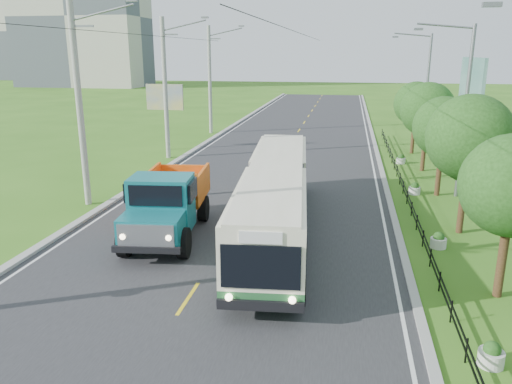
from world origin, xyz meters
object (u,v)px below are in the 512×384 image
(tree_fifth, at_px, (428,112))
(billboard_left, at_px, (165,101))
(tree_second, at_px, (512,190))
(planter_front, at_px, (491,355))
(pole_mid, at_px, (166,88))
(streetlight_mid, at_px, (463,106))
(planter_far, at_px, (401,160))
(pole_near, at_px, (80,105))
(billboard_right, at_px, (471,90))
(tree_fourth, at_px, (444,130))
(bus, at_px, (276,194))
(planter_near, at_px, (438,241))
(planter_mid, at_px, (414,189))
(streetlight_far, at_px, (425,88))
(dump_truck, at_px, (168,200))
(pole_far, at_px, (210,80))
(tree_third, at_px, (470,142))
(tree_back, at_px, (416,106))

(tree_fifth, relative_size, billboard_left, 1.12)
(tree_second, xyz_separation_m, planter_front, (-1.26, -4.14, -3.23))
(pole_mid, distance_m, streetlight_mid, 20.16)
(planter_far, bearing_deg, billboard_left, 173.69)
(tree_fifth, bearing_deg, billboard_left, 168.72)
(pole_near, xyz_separation_m, planter_front, (16.86, -11.00, -4.81))
(streetlight_mid, xyz_separation_m, planter_far, (-2.04, 8.00, -4.62))
(billboard_left, bearing_deg, streetlight_mid, -26.40)
(billboard_right, bearing_deg, tree_fourth, -112.64)
(tree_fifth, height_order, billboard_left, tree_fifth)
(tree_second, bearing_deg, billboard_right, 82.21)
(planter_front, relative_size, billboard_right, 0.09)
(tree_fifth, distance_m, bus, 15.97)
(pole_mid, height_order, planter_front, pole_mid)
(planter_front, distance_m, planter_near, 8.00)
(tree_second, xyz_separation_m, bus, (-7.96, 4.31, -1.72))
(planter_mid, xyz_separation_m, planter_far, (0.00, 8.00, 0.00))
(pole_near, bearing_deg, tree_second, -20.74)
(streetlight_far, distance_m, bus, 23.46)
(planter_near, bearing_deg, tree_fourth, 81.23)
(billboard_right, xyz_separation_m, dump_truck, (-14.87, -14.64, -3.73))
(tree_fifth, distance_m, streetlight_far, 7.97)
(tree_fifth, relative_size, planter_front, 8.66)
(billboard_left, bearing_deg, billboard_right, -10.40)
(pole_near, bearing_deg, bus, -14.07)
(pole_far, bearing_deg, streetlight_far, -14.81)
(tree_third, bearing_deg, tree_back, 90.00)
(tree_second, relative_size, dump_truck, 0.75)
(tree_second, bearing_deg, tree_back, 90.00)
(pole_near, height_order, planter_near, pole_near)
(tree_second, distance_m, tree_back, 24.00)
(streetlight_mid, distance_m, streetlight_far, 14.00)
(tree_second, height_order, planter_near, tree_second)
(planter_near, bearing_deg, bus, 176.12)
(tree_back, bearing_deg, pole_mid, -164.16)
(streetlight_far, bearing_deg, planter_front, -93.89)
(tree_fourth, bearing_deg, tree_second, -90.00)
(planter_front, bearing_deg, pole_far, 115.72)
(tree_fifth, relative_size, streetlight_far, 0.64)
(tree_third, relative_size, tree_back, 1.09)
(streetlight_far, height_order, billboard_right, streetlight_far)
(planter_front, height_order, planter_mid, same)
(planter_near, bearing_deg, pole_mid, 138.35)
(bus, bearing_deg, pole_near, 160.89)
(pole_far, distance_m, tree_back, 19.43)
(planter_near, distance_m, billboard_right, 15.34)
(streetlight_mid, height_order, planter_far, streetlight_mid)
(tree_fourth, xyz_separation_m, streetlight_far, (0.79, 13.86, 1.32))
(planter_mid, xyz_separation_m, bus, (-6.71, -7.55, 1.52))
(pole_mid, relative_size, billboard_left, 1.92)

